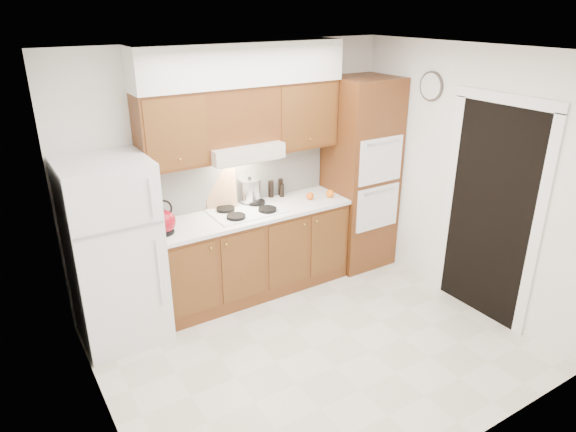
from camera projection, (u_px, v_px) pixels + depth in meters
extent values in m
plane|color=beige|center=(314.00, 347.00, 4.72)|extent=(3.60, 3.60, 0.00)
plane|color=white|center=(320.00, 52.00, 3.72)|extent=(3.60, 3.60, 0.00)
cube|color=white|center=(235.00, 171.00, 5.39)|extent=(3.60, 0.02, 2.60)
cube|color=white|center=(90.00, 273.00, 3.34)|extent=(0.02, 3.00, 2.60)
cube|color=white|center=(465.00, 180.00, 5.10)|extent=(0.02, 3.00, 2.60)
cube|color=white|center=(114.00, 253.00, 4.59)|extent=(0.75, 0.72, 1.72)
cube|color=brown|center=(253.00, 253.00, 5.50)|extent=(2.11, 0.60, 0.90)
cube|color=white|center=(252.00, 213.00, 5.31)|extent=(2.13, 0.62, 0.04)
cube|color=white|center=(238.00, 178.00, 5.43)|extent=(2.11, 0.03, 0.56)
cube|color=brown|center=(360.00, 174.00, 5.92)|extent=(0.70, 0.65, 2.20)
cube|color=brown|center=(171.00, 130.00, 4.70)|extent=(0.63, 0.33, 0.70)
cube|color=brown|center=(301.00, 114.00, 5.41)|extent=(0.73, 0.33, 0.70)
cube|color=silver|center=(242.00, 150.00, 5.10)|extent=(0.75, 0.45, 0.15)
cube|color=brown|center=(238.00, 114.00, 5.01)|extent=(0.75, 0.33, 0.55)
cube|color=silver|center=(241.00, 64.00, 4.85)|extent=(2.13, 0.36, 0.40)
cube|color=white|center=(247.00, 211.00, 5.29)|extent=(0.74, 0.50, 0.01)
cube|color=black|center=(490.00, 215.00, 4.92)|extent=(0.02, 0.90, 2.10)
cylinder|color=#3F3833|center=(431.00, 86.00, 5.20)|extent=(0.02, 0.30, 0.30)
sphere|color=maroon|center=(164.00, 222.00, 4.73)|extent=(0.29, 0.29, 0.22)
cube|color=tan|center=(221.00, 190.00, 5.32)|extent=(0.33, 0.20, 0.42)
cylinder|color=silver|center=(250.00, 190.00, 5.46)|extent=(0.23, 0.23, 0.23)
cylinder|color=black|center=(281.00, 187.00, 5.72)|extent=(0.05, 0.05, 0.19)
cylinder|color=black|center=(271.00, 189.00, 5.66)|extent=(0.06, 0.06, 0.19)
cylinder|color=black|center=(282.00, 190.00, 5.68)|extent=(0.06, 0.06, 0.15)
sphere|color=orange|center=(330.00, 194.00, 5.66)|extent=(0.10, 0.10, 0.09)
sphere|color=#FF4E0D|center=(310.00, 196.00, 5.60)|extent=(0.10, 0.10, 0.08)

